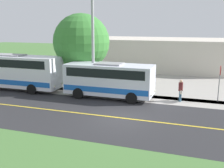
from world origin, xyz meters
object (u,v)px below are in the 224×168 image
object	(u,v)px
pedestrian_with_bags	(181,90)
street_light_pole	(92,37)
stop_sign	(220,77)
commercial_building	(158,53)
shuttle_bus_front	(109,79)
transit_bus_rear	(10,70)
tree_curbside	(81,42)

from	to	relation	value
pedestrian_with_bags	street_light_pole	xyz separation A→B (m)	(0.39, -7.28, 3.95)
pedestrian_with_bags	stop_sign	size ratio (longest dim) A/B	0.60
commercial_building	pedestrian_with_bags	bearing A→B (deg)	15.73
pedestrian_with_bags	street_light_pole	distance (m)	8.30
shuttle_bus_front	transit_bus_rear	size ratio (longest dim) A/B	0.72
tree_curbside	commercial_building	distance (m)	15.02
transit_bus_rear	stop_sign	world-z (taller)	transit_bus_rear
shuttle_bus_front	transit_bus_rear	distance (m)	9.79
stop_sign	tree_curbside	bearing A→B (deg)	-96.04
transit_bus_rear	tree_curbside	distance (m)	7.15
pedestrian_with_bags	stop_sign	xyz separation A→B (m)	(-0.82, 2.82, 1.03)
transit_bus_rear	tree_curbside	world-z (taller)	tree_curbside
shuttle_bus_front	commercial_building	bearing A→B (deg)	176.08
pedestrian_with_bags	tree_curbside	size ratio (longest dim) A/B	0.25
stop_sign	street_light_pole	world-z (taller)	street_light_pole
pedestrian_with_bags	shuttle_bus_front	bearing A→B (deg)	-82.74
shuttle_bus_front	stop_sign	xyz separation A→B (m)	(-1.55, 8.52, 0.38)
shuttle_bus_front	stop_sign	distance (m)	8.67
pedestrian_with_bags	commercial_building	xyz separation A→B (m)	(-16.12, -4.54, 1.08)
pedestrian_with_bags	stop_sign	bearing A→B (deg)	106.26
transit_bus_rear	pedestrian_with_bags	world-z (taller)	transit_bus_rear
shuttle_bus_front	commercial_building	size ratio (longest dim) A/B	0.40
transit_bus_rear	street_light_pole	distance (m)	8.78
stop_sign	tree_curbside	world-z (taller)	tree_curbside
stop_sign	street_light_pole	distance (m)	10.59
shuttle_bus_front	pedestrian_with_bags	world-z (taller)	shuttle_bus_front
tree_curbside	pedestrian_with_bags	bearing A→B (deg)	77.36
transit_bus_rear	tree_curbside	xyz separation A→B (m)	(-2.91, 6.02, 2.54)
street_light_pole	stop_sign	bearing A→B (deg)	96.84
stop_sign	commercial_building	bearing A→B (deg)	-154.30
tree_curbside	shuttle_bus_front	bearing A→B (deg)	52.94
commercial_building	stop_sign	bearing A→B (deg)	25.70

